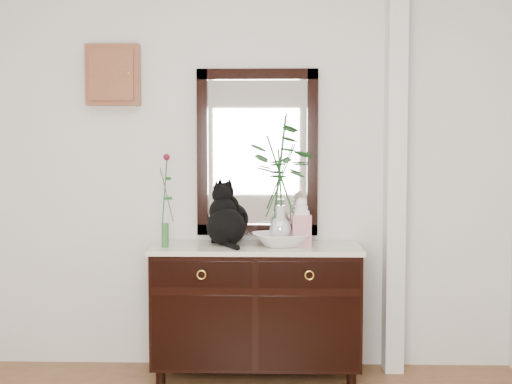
{
  "coord_description": "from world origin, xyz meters",
  "views": [
    {
      "loc": [
        0.21,
        -2.77,
        1.51
      ],
      "look_at": [
        0.1,
        1.63,
        1.2
      ],
      "focal_mm": 50.0,
      "sensor_mm": 36.0,
      "label": 1
    }
  ],
  "objects_px": {
    "sideboard": "(256,304)",
    "ginger_jar": "(301,221)",
    "lotus_bowl": "(280,240)",
    "cat": "(226,214)"
  },
  "relations": [
    {
      "from": "sideboard",
      "to": "ginger_jar",
      "type": "height_order",
      "value": "ginger_jar"
    },
    {
      "from": "ginger_jar",
      "to": "cat",
      "type": "bearing_deg",
      "value": 175.8
    },
    {
      "from": "lotus_bowl",
      "to": "ginger_jar",
      "type": "height_order",
      "value": "ginger_jar"
    },
    {
      "from": "lotus_bowl",
      "to": "ginger_jar",
      "type": "xyz_separation_m",
      "value": [
        0.13,
        0.01,
        0.12
      ]
    },
    {
      "from": "sideboard",
      "to": "ginger_jar",
      "type": "relative_size",
      "value": 4.18
    },
    {
      "from": "sideboard",
      "to": "cat",
      "type": "height_order",
      "value": "cat"
    },
    {
      "from": "sideboard",
      "to": "ginger_jar",
      "type": "distance_m",
      "value": 0.61
    },
    {
      "from": "cat",
      "to": "ginger_jar",
      "type": "height_order",
      "value": "cat"
    },
    {
      "from": "sideboard",
      "to": "cat",
      "type": "xyz_separation_m",
      "value": [
        -0.2,
        0.03,
        0.57
      ]
    },
    {
      "from": "sideboard",
      "to": "cat",
      "type": "bearing_deg",
      "value": 170.55
    }
  ]
}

